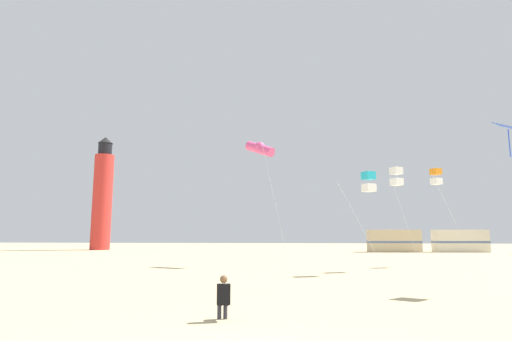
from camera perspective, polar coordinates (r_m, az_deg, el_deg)
kite_flyer_standing at (r=11.33m, az=-4.50°, el=-16.81°), size 0.42×0.55×1.16m
kite_diamond_blue at (r=19.25m, az=31.45°, el=4.49°), size 3.07×2.85×6.62m
kite_box_orange at (r=32.54m, az=23.40°, el=-0.78°), size 2.93×2.39×6.89m
kite_box_white at (r=27.70m, az=18.66°, el=-0.77°), size 1.76×1.51×6.41m
kite_box_cyan at (r=24.62m, az=15.15°, el=-1.50°), size 2.39×2.26×5.76m
kite_tube_rainbow at (r=30.71m, az=0.54°, el=3.03°), size 3.27×3.07×9.18m
lighthouse_distant at (r=65.85m, az=-20.25°, el=-3.30°), size 2.80×2.80×16.80m
rv_van_tan at (r=56.63m, az=18.31°, el=-9.13°), size 6.53×2.59×2.80m
rv_van_cream at (r=59.46m, az=26.13°, el=-8.65°), size 6.60×2.84×2.80m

